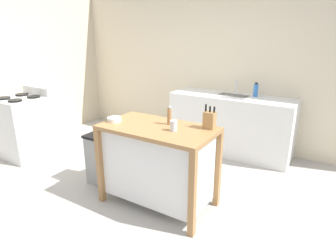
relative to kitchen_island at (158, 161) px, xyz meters
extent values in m
plane|color=#ADA8A0|center=(-0.23, -0.13, -0.50)|extent=(6.42, 6.42, 0.00)
cube|color=beige|center=(-0.23, 2.12, 0.80)|extent=(5.42, 0.10, 2.60)
cube|color=beige|center=(-2.94, 0.70, 0.80)|extent=(0.10, 2.85, 2.60)
cube|color=#9E7042|center=(0.00, 0.00, 0.37)|extent=(1.17, 0.65, 0.04)
cube|color=silver|center=(0.00, 0.00, -0.02)|extent=(1.07, 0.55, 0.74)
cube|color=#9E7042|center=(-0.56, -0.29, -0.07)|extent=(0.06, 0.06, 0.84)
cube|color=#9E7042|center=(0.56, -0.29, -0.07)|extent=(0.06, 0.06, 0.84)
cube|color=#9E7042|center=(-0.56, 0.29, -0.07)|extent=(0.06, 0.06, 0.84)
cube|color=#9E7042|center=(0.56, 0.29, -0.07)|extent=(0.06, 0.06, 0.84)
cube|color=#AD7F4C|center=(0.47, 0.22, 0.47)|extent=(0.11, 0.09, 0.17)
cylinder|color=black|center=(0.42, 0.22, 0.59)|extent=(0.02, 0.02, 0.07)
cylinder|color=black|center=(0.47, 0.22, 0.59)|extent=(0.02, 0.02, 0.06)
cylinder|color=black|center=(0.51, 0.22, 0.59)|extent=(0.02, 0.02, 0.06)
cylinder|color=silver|center=(-0.49, -0.10, 0.41)|extent=(0.15, 0.15, 0.05)
cylinder|color=gray|center=(-0.49, -0.10, 0.43)|extent=(0.12, 0.12, 0.01)
cylinder|color=silver|center=(0.20, -0.02, 0.44)|extent=(0.07, 0.07, 0.10)
cylinder|color=#9E7042|center=(0.06, 0.13, 0.47)|extent=(0.04, 0.04, 0.17)
sphere|color=#99999E|center=(0.06, 0.13, 0.57)|extent=(0.03, 0.03, 0.03)
cube|color=gray|center=(-0.83, 0.02, -0.20)|extent=(0.34, 0.26, 0.60)
cube|color=black|center=(-0.83, 0.02, 0.12)|extent=(0.36, 0.28, 0.03)
cube|color=silver|center=(0.16, 1.77, -0.05)|extent=(1.82, 0.60, 0.89)
cube|color=silver|center=(0.16, 1.75, 0.38)|extent=(0.44, 0.36, 0.03)
cylinder|color=#B7BCC1|center=(0.16, 1.91, 0.50)|extent=(0.02, 0.02, 0.22)
cylinder|color=blue|center=(0.46, 1.89, 0.49)|extent=(0.06, 0.06, 0.18)
cylinder|color=black|center=(0.46, 1.89, 0.59)|extent=(0.04, 0.04, 0.02)
cube|color=silver|center=(-2.39, 0.01, -0.05)|extent=(0.60, 0.60, 0.89)
cube|color=silver|center=(-2.39, 0.29, 0.45)|extent=(0.60, 0.04, 0.12)
cylinder|color=black|center=(-2.53, -0.13, 0.41)|extent=(0.18, 0.18, 0.02)
cylinder|color=black|center=(-2.25, -0.13, 0.41)|extent=(0.18, 0.18, 0.02)
cylinder|color=black|center=(-2.53, 0.15, 0.41)|extent=(0.18, 0.18, 0.02)
cylinder|color=black|center=(-2.25, 0.15, 0.41)|extent=(0.18, 0.18, 0.02)
camera|label=1|loc=(1.54, -2.31, 1.31)|focal=30.87mm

